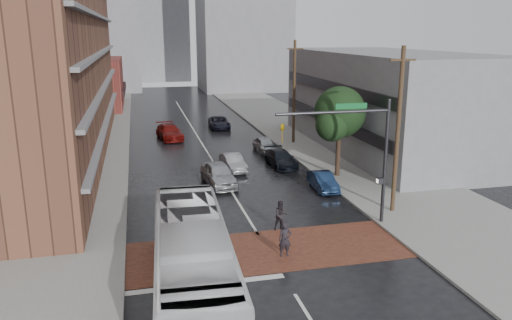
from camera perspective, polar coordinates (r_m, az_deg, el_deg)
ground at (r=25.25m, az=1.64°, el=-10.75°), size 160.00×160.00×0.00m
crosswalk at (r=25.68m, az=1.35°, el=-10.26°), size 14.00×5.00×0.02m
sidewalk_west at (r=48.55m, az=-19.60°, el=0.90°), size 9.00×90.00×0.15m
sidewalk_east at (r=51.31m, az=6.81°, el=2.35°), size 9.00×90.00×0.15m
storefront_west at (r=76.62m, az=-18.07°, el=8.32°), size 8.00×16.00×7.00m
building_east at (r=48.09m, az=14.68°, el=6.52°), size 11.00×26.00×9.00m
distant_tower_west at (r=100.50m, az=-18.81°, el=16.72°), size 18.00×16.00×32.00m
distant_tower_center at (r=117.20m, az=-10.88°, el=14.82°), size 12.00×10.00×24.00m
street_tree at (r=37.53m, az=9.54°, el=5.03°), size 4.20×4.10×6.90m
signal_mast at (r=27.91m, az=12.04°, el=1.69°), size 6.50×0.30×7.20m
utility_pole_near at (r=30.47m, az=15.91°, el=3.29°), size 1.60×0.26×10.00m
utility_pole_far at (r=48.69m, az=4.39°, el=7.80°), size 1.60×0.26×10.00m
transit_bus at (r=20.55m, az=-7.22°, el=-11.70°), size 3.51×12.53×3.45m
pedestrian_a at (r=24.75m, az=3.33°, el=-9.06°), size 0.65×0.43×1.77m
pedestrian_b at (r=27.94m, az=2.88°, el=-6.35°), size 0.87×0.72×1.66m
car_travel_a at (r=35.89m, az=-4.29°, el=-1.63°), size 2.38×5.02×1.66m
car_travel_b at (r=39.66m, az=-2.66°, el=-0.29°), size 1.74×4.12×1.32m
car_travel_c at (r=52.06m, az=-9.86°, el=3.17°), size 2.86×5.44×1.50m
suv_travel at (r=57.35m, az=-4.23°, el=4.29°), size 2.48×4.93×1.34m
car_parked_near at (r=35.15m, az=7.65°, el=-2.43°), size 1.47×3.80×1.23m
car_parked_mid at (r=40.92m, az=2.87°, el=0.16°), size 2.03×4.59×1.31m
car_parked_far at (r=45.82m, az=1.04°, el=1.77°), size 1.75×4.09×1.38m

